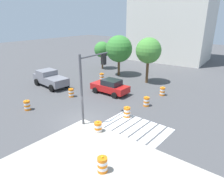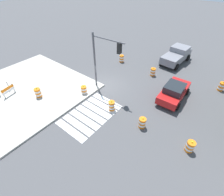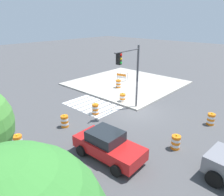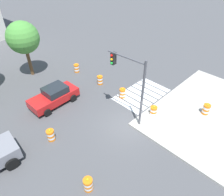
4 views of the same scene
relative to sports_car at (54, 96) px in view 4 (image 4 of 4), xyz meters
The scene contains 12 objects.
ground_plane 7.01m from the sports_car, 68.69° to the right, with size 120.00×120.00×0.00m, color #474749.
crosswalk_stripes 8.08m from the sports_car, 35.66° to the right, with size 5.10×3.20×0.02m.
sports_car is the anchor object (origin of this frame).
traffic_barrel_near_corner 8.85m from the sports_car, 110.36° to the right, with size 0.56×0.56×1.02m.
traffic_barrel_crosswalk_end 8.67m from the sports_car, 56.12° to the right, with size 0.56×0.56×1.02m.
traffic_barrel_median_near 6.12m from the sports_car, 36.61° to the right, with size 0.56×0.56×1.02m.
traffic_barrel_far_curb 5.00m from the sports_car, ahead, with size 0.56×0.56×1.02m.
traffic_barrel_lane_center 5.75m from the sports_car, 33.42° to the left, with size 0.56×0.56×1.02m.
traffic_barrel_opposite_curb 4.33m from the sports_car, 126.42° to the right, with size 0.56×0.56×1.02m.
traffic_barrel_on_sidewalk 12.94m from the sports_car, 52.05° to the right, with size 0.56×0.56×1.02m.
traffic_light_pole 7.37m from the sports_car, 62.89° to the right, with size 0.55×3.29×5.50m.
street_tree_streetside_near 7.08m from the sports_car, 80.55° to the left, with size 3.17×3.17×5.72m.
Camera 4 is at (-9.06, -7.18, 11.47)m, focal length 32.51 mm.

